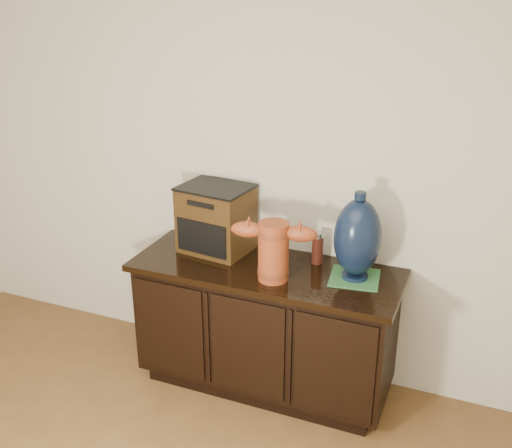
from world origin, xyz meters
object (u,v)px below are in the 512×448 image
at_px(sideboard, 265,326).
at_px(lamp_base, 357,238).
at_px(terracotta_vessel, 273,248).
at_px(tv_radio, 216,219).
at_px(spray_can, 317,248).

bearing_deg(sideboard, lamp_base, 6.45).
xyz_separation_m(terracotta_vessel, tv_radio, (-0.43, 0.22, 0.01)).
bearing_deg(spray_can, tv_radio, -175.17).
height_order(sideboard, spray_can, spray_can).
height_order(sideboard, lamp_base, lamp_base).
distance_m(terracotta_vessel, lamp_base, 0.43).
bearing_deg(lamp_base, tv_radio, 176.08).
xyz_separation_m(sideboard, tv_radio, (-0.34, 0.11, 0.56)).
relative_size(sideboard, tv_radio, 3.53).
bearing_deg(sideboard, spray_can, 33.61).
relative_size(sideboard, terracotta_vessel, 3.28).
height_order(sideboard, terracotta_vessel, terracotta_vessel).
bearing_deg(lamp_base, sideboard, -173.55).
xyz_separation_m(sideboard, terracotta_vessel, (0.09, -0.11, 0.55)).
bearing_deg(terracotta_vessel, tv_radio, 142.30).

